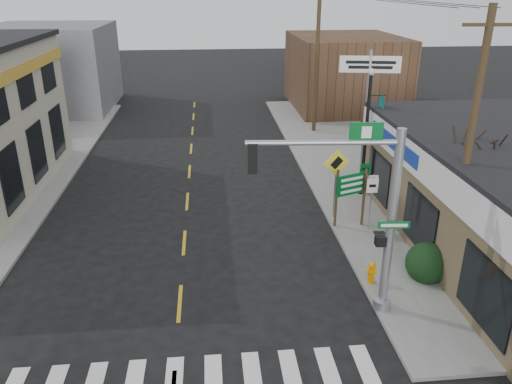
{
  "coord_description": "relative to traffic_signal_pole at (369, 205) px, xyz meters",
  "views": [
    {
      "loc": [
        1.12,
        -9.33,
        9.32
      ],
      "look_at": [
        2.63,
        6.15,
        2.8
      ],
      "focal_mm": 35.0,
      "sensor_mm": 36.0,
      "label": 1
    }
  ],
  "objects": [
    {
      "name": "sidewalk_right",
      "position": [
        3.49,
        10.0,
        -3.54
      ],
      "size": [
        6.0,
        38.0,
        0.13
      ],
      "primitive_type": "cube",
      "color": "slate",
      "rests_on": "ground"
    },
    {
      "name": "center_line",
      "position": [
        -5.51,
        5.0,
        -3.6
      ],
      "size": [
        0.12,
        56.0,
        0.01
      ],
      "primitive_type": "cube",
      "color": "gold",
      "rests_on": "ground"
    },
    {
      "name": "bldg_distant_right",
      "position": [
        6.49,
        27.0,
        -0.8
      ],
      "size": [
        8.0,
        10.0,
        5.6
      ],
      "primitive_type": "cube",
      "color": "#523825",
      "rests_on": "ground"
    },
    {
      "name": "bldg_distant_left",
      "position": [
        -16.51,
        29.0,
        -0.4
      ],
      "size": [
        9.0,
        10.0,
        6.4
      ],
      "primitive_type": "cube",
      "color": "slate",
      "rests_on": "ground"
    },
    {
      "name": "traffic_signal_pole",
      "position": [
        0.0,
        0.0,
        0.0
      ],
      "size": [
        4.6,
        0.37,
        5.82
      ],
      "rotation": [
        0.0,
        0.0,
        -0.08
      ],
      "color": "#92959B",
      "rests_on": "sidewalk_right"
    },
    {
      "name": "guide_sign",
      "position": [
        1.17,
        5.58,
        -1.87
      ],
      "size": [
        1.39,
        0.13,
        2.44
      ],
      "rotation": [
        0.0,
        0.0,
        0.37
      ],
      "color": "#42321E",
      "rests_on": "sidewalk_right"
    },
    {
      "name": "fire_hydrant",
      "position": [
        0.79,
        1.38,
        -3.07
      ],
      "size": [
        0.24,
        0.24,
        0.75
      ],
      "rotation": [
        0.0,
        0.0,
        -0.28
      ],
      "color": "orange",
      "rests_on": "sidewalk_right"
    },
    {
      "name": "ped_crossing_sign",
      "position": [
        0.79,
        6.6,
        -1.46
      ],
      "size": [
        1.15,
        0.08,
        2.97
      ],
      "rotation": [
        0.0,
        0.0,
        0.19
      ],
      "color": "gray",
      "rests_on": "sidewalk_right"
    },
    {
      "name": "lamp_post",
      "position": [
        2.75,
        8.91,
        -0.1
      ],
      "size": [
        0.75,
        0.59,
        5.81
      ],
      "rotation": [
        0.0,
        0.0,
        0.44
      ],
      "color": "black",
      "rests_on": "sidewalk_right"
    },
    {
      "name": "dance_center_sign",
      "position": [
        3.49,
        11.61,
        1.27
      ],
      "size": [
        2.94,
        0.18,
        6.24
      ],
      "rotation": [
        0.0,
        0.0,
        -0.19
      ],
      "color": "gray",
      "rests_on": "sidewalk_right"
    },
    {
      "name": "bare_tree",
      "position": [
        4.81,
        3.27,
        0.77
      ],
      "size": [
        2.69,
        2.69,
        5.39
      ],
      "rotation": [
        0.0,
        0.0,
        -0.36
      ],
      "color": "black",
      "rests_on": "sidewalk_right"
    },
    {
      "name": "shrub_front",
      "position": [
        2.72,
        1.54,
        -2.94
      ],
      "size": [
        1.41,
        1.41,
        1.06
      ],
      "primitive_type": "ellipsoid",
      "color": "#203617",
      "rests_on": "sidewalk_right"
    },
    {
      "name": "shrub_back",
      "position": [
        4.09,
        6.13,
        -3.08
      ],
      "size": [
        1.06,
        1.06,
        0.8
      ],
      "primitive_type": "ellipsoid",
      "color": "black",
      "rests_on": "sidewalk_right"
    },
    {
      "name": "utility_pole_near",
      "position": [
        3.42,
        1.41,
        0.99
      ],
      "size": [
        1.51,
        0.23,
        8.71
      ],
      "rotation": [
        0.0,
        0.0,
        -0.05
      ],
      "color": "#4C3D21",
      "rests_on": "sidewalk_right"
    },
    {
      "name": "utility_pole_far",
      "position": [
        2.69,
        19.91,
        1.53
      ],
      "size": [
        1.7,
        0.25,
        9.75
      ],
      "rotation": [
        0.0,
        0.0,
        0.07
      ],
      "color": "#482820",
      "rests_on": "sidewalk_right"
    }
  ]
}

